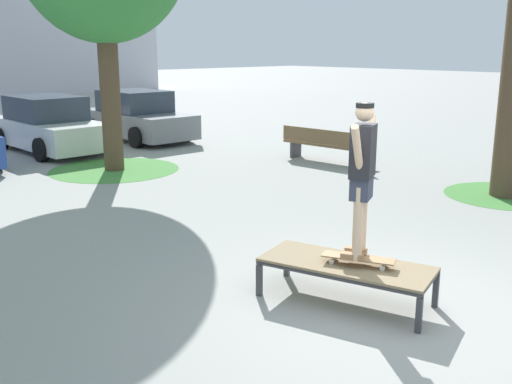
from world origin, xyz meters
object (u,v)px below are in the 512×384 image
object	(u,v)px
car_grey	(137,117)
light_post	(106,1)
skateboard	(358,258)
park_bench	(325,144)
car_white	(49,126)
skate_box	(346,267)
skater	(362,170)

from	to	relation	value
car_grey	light_post	xyz separation A→B (m)	(-2.43, -2.93, 3.13)
skateboard	car_grey	size ratio (longest dim) A/B	0.19
car_grey	park_bench	world-z (taller)	car_grey
skateboard	light_post	size ratio (longest dim) A/B	0.14
car_white	car_grey	distance (m)	2.89
car_white	light_post	bearing A→B (deg)	-80.73
skate_box	skateboard	world-z (taller)	skateboard
skateboard	car_white	distance (m)	12.08
skateboard	skate_box	bearing A→B (deg)	107.84
light_post	skater	bearing A→B (deg)	-103.04
skate_box	car_white	xyz separation A→B (m)	(1.72, 11.83, 0.28)
car_white	park_bench	world-z (taller)	car_white
skater	car_white	bearing A→B (deg)	82.00
skate_box	light_post	size ratio (longest dim) A/B	0.35
park_bench	car_grey	bearing A→B (deg)	103.31
skateboard	car_grey	bearing A→B (deg)	69.39
skate_box	skateboard	bearing A→B (deg)	-72.16
skater	car_white	distance (m)	12.11
skateboard	light_post	bearing A→B (deg)	76.97
skater	light_post	size ratio (longest dim) A/B	0.29
park_bench	car_white	bearing A→B (deg)	125.42
skater	light_post	distance (m)	9.72
light_post	car_white	bearing A→B (deg)	99.27
skate_box	light_post	world-z (taller)	light_post
skateboard	skater	distance (m)	0.99
car_grey	skateboard	bearing A→B (deg)	-110.61
skate_box	park_bench	distance (m)	8.33
car_white	park_bench	bearing A→B (deg)	-54.58
skater	car_grey	xyz separation A→B (m)	(4.57, 12.14, -0.84)
skate_box	car_white	size ratio (longest dim) A/B	0.48
skater	car_grey	bearing A→B (deg)	69.39
car_white	park_bench	distance (m)	7.57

